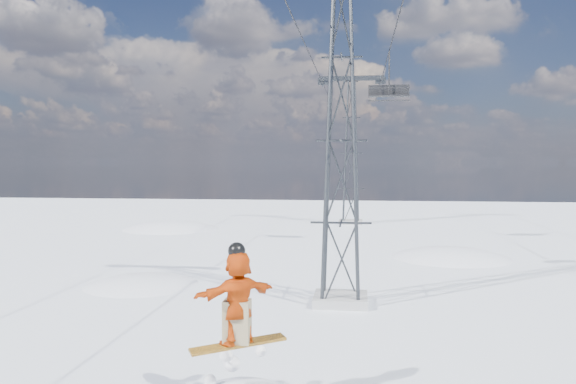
# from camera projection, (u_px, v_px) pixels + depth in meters

# --- Properties ---
(lift_tower_near) EXTENTS (5.20, 1.80, 11.43)m
(lift_tower_near) POSITION_uv_depth(u_px,v_px,m) (341.00, 142.00, 18.66)
(lift_tower_near) COLOR #999999
(lift_tower_near) RESTS_ON ground
(lift_tower_far) EXTENTS (5.20, 1.80, 11.43)m
(lift_tower_far) POSITION_uv_depth(u_px,v_px,m) (351.00, 154.00, 43.43)
(lift_tower_far) COLOR #999999
(lift_tower_far) RESTS_ON ground
(haul_cables) EXTENTS (4.46, 51.00, 0.06)m
(haul_cables) POSITION_uv_depth(u_px,v_px,m) (348.00, 48.00, 29.77)
(haul_cables) COLOR black
(haul_cables) RESTS_ON ground
(lift_chair_mid) EXTENTS (2.22, 0.64, 2.75)m
(lift_chair_mid) POSITION_uv_depth(u_px,v_px,m) (389.00, 92.00, 30.67)
(lift_chair_mid) COLOR black
(lift_chair_mid) RESTS_ON ground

